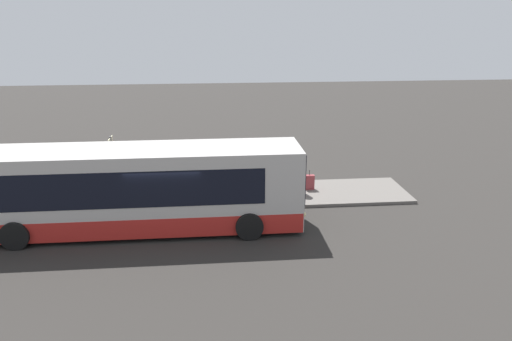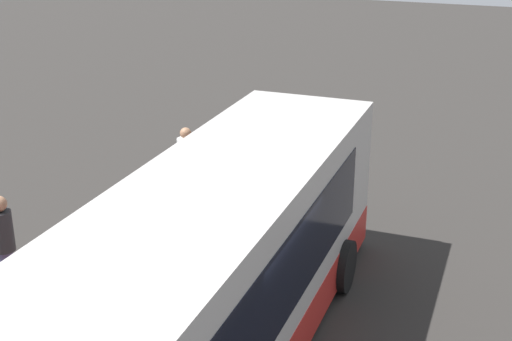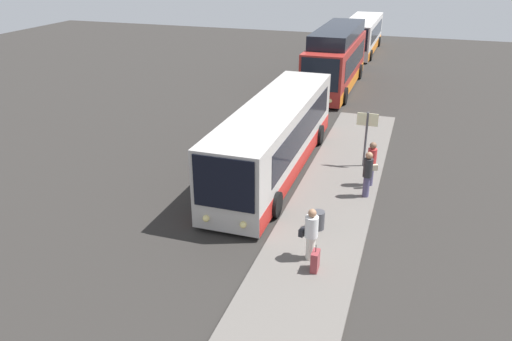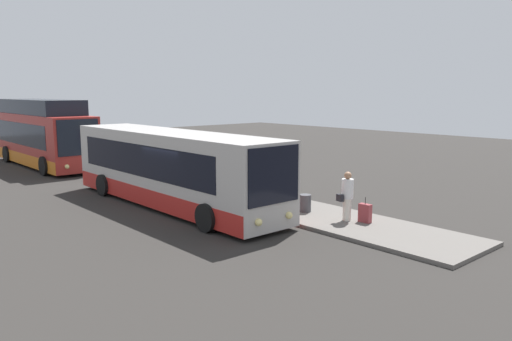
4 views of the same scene
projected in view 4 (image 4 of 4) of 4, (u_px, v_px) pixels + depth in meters
The scene contains 10 objects.
ground at pixel (185, 211), 19.23m from camera, with size 80.00×80.00×0.00m, color #2B2826.
platform at pixel (247, 198), 21.28m from camera, with size 20.00×3.09×0.13m.
bus_lead at pixel (170, 169), 20.01m from camera, with size 12.07×2.71×3.00m.
bus_second at pixel (43, 136), 30.79m from camera, with size 10.91×2.87×4.10m.
passenger_boarding at pixel (274, 172), 21.51m from camera, with size 0.44×0.44×1.84m.
passenger_waiting at pixel (259, 169), 22.32m from camera, with size 0.61×0.53×1.85m.
passenger_with_bags at pixel (347, 195), 17.23m from camera, with size 0.50×0.65×1.72m.
suitcase at pixel (365, 213), 17.09m from camera, with size 0.44×0.21×0.88m.
sign_post at pixel (224, 152), 23.31m from camera, with size 0.10×0.90×2.46m.
trash_bin at pixel (305, 203), 18.60m from camera, with size 0.44×0.44×0.65m.
Camera 4 is at (15.84, -10.39, 4.57)m, focal length 35.00 mm.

